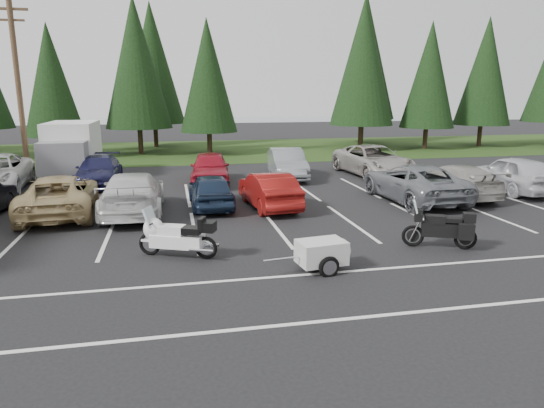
{
  "coord_description": "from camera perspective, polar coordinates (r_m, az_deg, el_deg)",
  "views": [
    {
      "loc": [
        -2.84,
        -14.41,
        4.4
      ],
      "look_at": [
        0.07,
        -0.5,
        1.15
      ],
      "focal_mm": 32.0,
      "sensor_mm": 36.0,
      "label": 1
    }
  ],
  "objects": [
    {
      "name": "ground",
      "position": [
        15.33,
        -0.65,
        -3.78
      ],
      "size": [
        120.0,
        120.0,
        0.0
      ],
      "primitive_type": "plane",
      "color": "black",
      "rests_on": "ground"
    },
    {
      "name": "grass_strip",
      "position": [
        38.76,
        -7.6,
        6.27
      ],
      "size": [
        80.0,
        16.0,
        0.01
      ],
      "primitive_type": "cube",
      "color": "#1E3310",
      "rests_on": "ground"
    },
    {
      "name": "lake_water",
      "position": [
        69.88,
        -6.28,
        9.21
      ],
      "size": [
        70.0,
        50.0,
        0.02
      ],
      "primitive_type": "cube",
      "color": "slate",
      "rests_on": "ground"
    },
    {
      "name": "utility_pole",
      "position": [
        27.36,
        -27.66,
        12.09
      ],
      "size": [
        1.6,
        0.26,
        9.0
      ],
      "color": "#473321",
      "rests_on": "ground"
    },
    {
      "name": "box_truck",
      "position": [
        27.56,
        -22.67,
        5.76
      ],
      "size": [
        2.4,
        5.6,
        2.9
      ],
      "primitive_type": null,
      "color": "silver",
      "rests_on": "ground"
    },
    {
      "name": "stall_markings",
      "position": [
        17.22,
        -1.94,
        -1.9
      ],
      "size": [
        32.0,
        16.0,
        0.01
      ],
      "primitive_type": "cube",
      "color": "silver",
      "rests_on": "ground"
    },
    {
      "name": "conifer_3",
      "position": [
        36.63,
        -24.58,
        13.13
      ],
      "size": [
        3.87,
        3.87,
        9.02
      ],
      "color": "#332316",
      "rests_on": "ground"
    },
    {
      "name": "conifer_4",
      "position": [
        37.43,
        -15.72,
        15.7
      ],
      "size": [
        4.8,
        4.8,
        11.17
      ],
      "color": "#332316",
      "rests_on": "ground"
    },
    {
      "name": "conifer_5",
      "position": [
        36.14,
        -7.57,
        14.74
      ],
      "size": [
        4.14,
        4.14,
        9.63
      ],
      "color": "#332316",
      "rests_on": "ground"
    },
    {
      "name": "conifer_6",
      "position": [
        39.48,
        10.69,
        16.04
      ],
      "size": [
        4.93,
        4.93,
        11.48
      ],
      "color": "#332316",
      "rests_on": "ground"
    },
    {
      "name": "conifer_7",
      "position": [
        41.56,
        18.05,
        14.23
      ],
      "size": [
        4.27,
        4.27,
        9.94
      ],
      "color": "#332316",
      "rests_on": "ground"
    },
    {
      "name": "conifer_8",
      "position": [
        45.18,
        23.82,
        14.08
      ],
      "size": [
        4.53,
        4.53,
        10.56
      ],
      "color": "#332316",
      "rests_on": "ground"
    },
    {
      "name": "conifer_back_b",
      "position": [
        41.99,
        -13.93,
        15.77
      ],
      "size": [
        4.97,
        4.97,
        11.58
      ],
      "color": "#332316",
      "rests_on": "ground"
    },
    {
      "name": "conifer_back_c",
      "position": [
        44.63,
        10.82,
        16.65
      ],
      "size": [
        5.5,
        5.5,
        12.81
      ],
      "color": "#332316",
      "rests_on": "ground"
    },
    {
      "name": "car_near_2",
      "position": [
        19.42,
        -23.72,
        0.95
      ],
      "size": [
        2.9,
        5.55,
        1.49
      ],
      "primitive_type": "imported",
      "rotation": [
        0.0,
        0.0,
        3.22
      ],
      "color": "tan",
      "rests_on": "ground"
    },
    {
      "name": "car_near_3",
      "position": [
        18.72,
        -16.05,
        1.23
      ],
      "size": [
        2.26,
        5.4,
        1.56
      ],
      "primitive_type": "imported",
      "rotation": [
        0.0,
        0.0,
        3.13
      ],
      "color": "silver",
      "rests_on": "ground"
    },
    {
      "name": "car_near_4",
      "position": [
        19.19,
        -7.2,
        1.61
      ],
      "size": [
        1.66,
        4.01,
        1.36
      ],
      "primitive_type": "imported",
      "rotation": [
        0.0,
        0.0,
        3.15
      ],
      "color": "#17243B",
      "rests_on": "ground"
    },
    {
      "name": "car_near_5",
      "position": [
        18.99,
        -0.39,
        1.66
      ],
      "size": [
        1.87,
        4.37,
        1.4
      ],
      "primitive_type": "imported",
      "rotation": [
        0.0,
        0.0,
        3.23
      ],
      "color": "maroon",
      "rests_on": "ground"
    },
    {
      "name": "car_near_6",
      "position": [
        21.04,
        16.32,
        2.45
      ],
      "size": [
        2.75,
        5.66,
        1.55
      ],
      "primitive_type": "imported",
      "rotation": [
        0.0,
        0.0,
        3.17
      ],
      "color": "slate",
      "rests_on": "ground"
    },
    {
      "name": "car_near_7",
      "position": [
        22.47,
        20.7,
        2.59
      ],
      "size": [
        2.14,
        4.91,
        1.41
      ],
      "primitive_type": "imported",
      "rotation": [
        0.0,
        0.0,
        3.18
      ],
      "color": "#9D9890",
      "rests_on": "ground"
    },
    {
      "name": "car_near_8",
      "position": [
        24.62,
        26.51,
        3.21
      ],
      "size": [
        2.15,
        4.96,
        1.67
      ],
      "primitive_type": "imported",
      "rotation": [
        0.0,
        0.0,
        3.1
      ],
      "color": "silver",
      "rests_on": "ground"
    },
    {
      "name": "car_far_1",
      "position": [
        25.24,
        -19.7,
        3.71
      ],
      "size": [
        1.99,
        4.84,
        1.4
      ],
      "primitive_type": "imported",
      "rotation": [
        0.0,
        0.0,
        0.01
      ],
      "color": "#18193E",
      "rests_on": "ground"
    },
    {
      "name": "car_far_2",
      "position": [
        24.31,
        -7.3,
        4.23
      ],
      "size": [
        2.26,
        4.74,
        1.56
      ],
      "primitive_type": "imported",
      "rotation": [
        0.0,
        0.0,
        -0.09
      ],
      "color": "maroon",
      "rests_on": "ground"
    },
    {
      "name": "car_far_3",
      "position": [
        25.66,
        1.79,
        4.77
      ],
      "size": [
        2.06,
        4.84,
        1.55
      ],
      "primitive_type": "imported",
      "rotation": [
        0.0,
        0.0,
        -0.09
      ],
      "color": "slate",
      "rests_on": "ground"
    },
    {
      "name": "car_far_4",
      "position": [
        27.18,
        11.85,
        5.04
      ],
      "size": [
        3.18,
        6.06,
        1.63
      ],
      "primitive_type": "imported",
      "rotation": [
        0.0,
        0.0,
        0.08
      ],
      "color": "#9D9690",
      "rests_on": "ground"
    },
    {
      "name": "touring_motorcycle",
      "position": [
        13.46,
        -11.12,
        -3.33
      ],
      "size": [
        2.61,
        1.71,
        1.39
      ],
      "primitive_type": null,
      "rotation": [
        0.0,
        0.0,
        -0.41
      ],
      "color": "white",
      "rests_on": "ground"
    },
    {
      "name": "cargo_trailer",
      "position": [
        12.39,
        5.82,
        -6.02
      ],
      "size": [
        1.83,
        1.19,
        0.79
      ],
      "primitive_type": null,
      "rotation": [
        0.0,
        0.0,
        0.14
      ],
      "color": "silver",
      "rests_on": "ground"
    },
    {
      "name": "adventure_motorcycle",
      "position": [
        14.79,
        19.14,
        -2.3
      ],
      "size": [
        2.44,
        1.65,
        1.41
      ],
      "primitive_type": null,
      "rotation": [
        0.0,
        0.0,
        -0.4
      ],
      "color": "black",
      "rests_on": "ground"
    }
  ]
}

